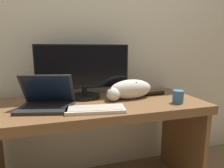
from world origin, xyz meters
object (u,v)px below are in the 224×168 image
Objects in this scene: laptop at (47,102)px; external_keyboard at (95,109)px; monitor at (84,71)px; coffee_mug at (178,97)px; cat at (130,89)px.

external_keyboard is at bearing -11.77° from laptop.
external_keyboard is (0.29, -0.13, -0.03)m from laptop.
external_keyboard is (0.02, -0.34, -0.19)m from monitor.
monitor reaches higher than coffee_mug.
coffee_mug is (0.59, 0.01, 0.03)m from external_keyboard.
coffee_mug is at bearing 9.23° from external_keyboard.
external_keyboard is at bearing -86.84° from monitor.
monitor is 1.89× the size of external_keyboard.
monitor reaches higher than external_keyboard.
monitor is 0.37m from cat.
monitor reaches higher than cat.
laptop is (-0.27, -0.21, -0.16)m from monitor.
cat is 0.35m from coffee_mug.
laptop reaches higher than cat.
monitor is 1.37× the size of cat.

